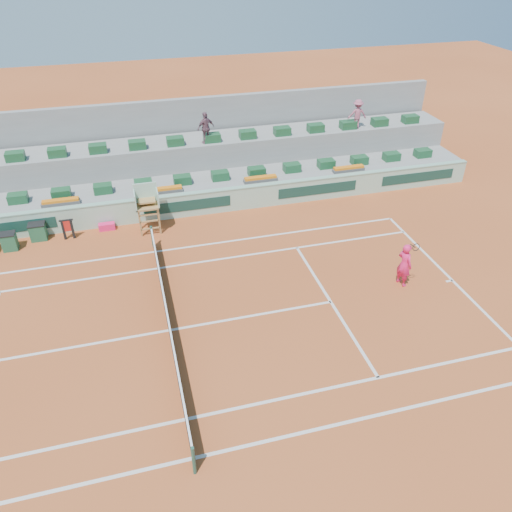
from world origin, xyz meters
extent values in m
plane|color=#9B431E|center=(0.00, 0.00, 0.00)|extent=(90.00, 90.00, 0.00)
cube|color=gray|center=(0.00, 10.70, 0.60)|extent=(36.00, 4.00, 1.20)
cube|color=gray|center=(0.00, 12.30, 1.30)|extent=(36.00, 2.40, 2.60)
cube|color=gray|center=(0.00, 13.90, 2.20)|extent=(36.00, 0.40, 4.40)
cube|color=#F52065|center=(-2.04, 8.11, 0.17)|extent=(0.77, 0.34, 0.34)
imported|color=#6E4958|center=(3.67, 11.54, 3.45)|extent=(1.07, 0.73, 1.69)
imported|color=#A45267|center=(12.49, 11.65, 3.43)|extent=(1.15, 0.77, 1.65)
cube|color=silver|center=(11.88, 0.00, 0.01)|extent=(0.12, 10.97, 0.01)
cube|color=silver|center=(0.00, -5.49, 0.01)|extent=(23.77, 0.12, 0.01)
cube|color=silver|center=(0.00, 5.49, 0.01)|extent=(23.77, 0.12, 0.01)
cube|color=silver|center=(0.00, -4.12, 0.01)|extent=(23.77, 0.12, 0.01)
cube|color=silver|center=(0.00, 4.12, 0.01)|extent=(23.77, 0.12, 0.01)
cube|color=silver|center=(6.40, 0.00, 0.01)|extent=(0.12, 8.23, 0.01)
cube|color=silver|center=(0.00, 0.00, 0.01)|extent=(12.80, 0.12, 0.01)
cube|color=silver|center=(11.73, 0.00, 0.01)|extent=(0.30, 0.12, 0.01)
cube|color=black|center=(0.00, 0.00, 0.46)|extent=(0.03, 11.87, 0.92)
cube|color=white|center=(0.00, 0.00, 0.95)|extent=(0.06, 11.87, 0.07)
cylinder|color=#204B3A|center=(0.00, -5.94, 0.55)|extent=(0.10, 0.10, 1.10)
cylinder|color=#204B3A|center=(0.00, 5.94, 0.55)|extent=(0.10, 0.10, 1.10)
cube|color=#99C1A9|center=(0.00, 8.50, 0.60)|extent=(36.00, 0.30, 1.20)
cube|color=#7EAA92|center=(0.00, 8.50, 1.23)|extent=(36.00, 0.34, 0.06)
cube|color=#153A30|center=(-6.50, 8.34, 0.65)|extent=(4.40, 0.02, 0.56)
cube|color=#153A30|center=(2.00, 8.34, 0.65)|extent=(4.40, 0.02, 0.56)
cube|color=#153A30|center=(9.00, 8.34, 0.65)|extent=(4.40, 0.02, 0.56)
cube|color=#153A30|center=(15.00, 8.34, 0.65)|extent=(4.40, 0.02, 0.56)
cube|color=olive|center=(-0.45, 7.05, 0.68)|extent=(0.08, 0.08, 1.35)
cube|color=olive|center=(0.45, 7.05, 0.68)|extent=(0.08, 0.08, 1.35)
cube|color=olive|center=(-0.45, 7.75, 0.68)|extent=(0.08, 0.08, 1.35)
cube|color=olive|center=(0.45, 7.75, 0.68)|extent=(0.08, 0.08, 1.35)
cube|color=olive|center=(0.00, 7.40, 1.39)|extent=(1.10, 0.90, 0.08)
cube|color=#99C1A9|center=(0.00, 7.78, 1.90)|extent=(1.10, 0.08, 1.00)
cube|color=#99C1A9|center=(-0.52, 7.40, 1.75)|extent=(0.06, 0.90, 0.80)
cube|color=#99C1A9|center=(0.52, 7.40, 1.75)|extent=(0.06, 0.90, 0.80)
cube|color=olive|center=(0.00, 7.50, 1.63)|extent=(0.80, 0.60, 0.08)
cube|color=olive|center=(0.00, 7.05, 0.35)|extent=(0.90, 0.08, 0.06)
cube|color=olive|center=(0.00, 7.05, 0.75)|extent=(0.90, 0.08, 0.06)
cube|color=olive|center=(0.00, 7.05, 1.10)|extent=(0.90, 0.08, 0.06)
cube|color=#194B29|center=(-6.00, 9.80, 1.42)|extent=(0.90, 0.60, 0.44)
cube|color=#194B29|center=(-4.00, 9.80, 1.42)|extent=(0.90, 0.60, 0.44)
cube|color=#194B29|center=(-2.00, 9.80, 1.42)|extent=(0.90, 0.60, 0.44)
cube|color=#194B29|center=(0.00, 9.80, 1.42)|extent=(0.90, 0.60, 0.44)
cube|color=#194B29|center=(2.00, 9.80, 1.42)|extent=(0.90, 0.60, 0.44)
cube|color=#194B29|center=(4.00, 9.80, 1.42)|extent=(0.90, 0.60, 0.44)
cube|color=#194B29|center=(6.00, 9.80, 1.42)|extent=(0.90, 0.60, 0.44)
cube|color=#194B29|center=(8.00, 9.80, 1.42)|extent=(0.90, 0.60, 0.44)
cube|color=#194B29|center=(10.00, 9.80, 1.42)|extent=(0.90, 0.60, 0.44)
cube|color=#194B29|center=(12.00, 9.80, 1.42)|extent=(0.90, 0.60, 0.44)
cube|color=#194B29|center=(14.00, 9.80, 1.42)|extent=(0.90, 0.60, 0.44)
cube|color=#194B29|center=(16.00, 9.80, 1.42)|extent=(0.90, 0.60, 0.44)
cube|color=#194B29|center=(-6.00, 11.70, 2.82)|extent=(0.90, 0.60, 0.44)
cube|color=#194B29|center=(-4.00, 11.70, 2.82)|extent=(0.90, 0.60, 0.44)
cube|color=#194B29|center=(-2.00, 11.70, 2.82)|extent=(0.90, 0.60, 0.44)
cube|color=#194B29|center=(0.00, 11.70, 2.82)|extent=(0.90, 0.60, 0.44)
cube|color=#194B29|center=(2.00, 11.70, 2.82)|extent=(0.90, 0.60, 0.44)
cube|color=#194B29|center=(4.00, 11.70, 2.82)|extent=(0.90, 0.60, 0.44)
cube|color=#194B29|center=(6.00, 11.70, 2.82)|extent=(0.90, 0.60, 0.44)
cube|color=#194B29|center=(8.00, 11.70, 2.82)|extent=(0.90, 0.60, 0.44)
cube|color=#194B29|center=(10.00, 11.70, 2.82)|extent=(0.90, 0.60, 0.44)
cube|color=#194B29|center=(12.00, 11.70, 2.82)|extent=(0.90, 0.60, 0.44)
cube|color=#194B29|center=(14.00, 11.70, 2.82)|extent=(0.90, 0.60, 0.44)
cube|color=#194B29|center=(16.00, 11.70, 2.82)|extent=(0.90, 0.60, 0.44)
cube|color=#4C4C4C|center=(-4.00, 9.00, 1.28)|extent=(1.80, 0.36, 0.16)
cube|color=orange|center=(-4.00, 9.00, 1.42)|extent=(1.70, 0.32, 0.12)
cube|color=#4C4C4C|center=(1.00, 9.00, 1.28)|extent=(1.80, 0.36, 0.16)
cube|color=orange|center=(1.00, 9.00, 1.42)|extent=(1.70, 0.32, 0.12)
cube|color=#4C4C4C|center=(6.00, 9.00, 1.28)|extent=(1.80, 0.36, 0.16)
cube|color=orange|center=(6.00, 9.00, 1.42)|extent=(1.70, 0.32, 0.12)
cube|color=#4C4C4C|center=(11.00, 9.00, 1.28)|extent=(1.80, 0.36, 0.16)
cube|color=orange|center=(11.00, 9.00, 1.42)|extent=(1.70, 0.32, 0.12)
cube|color=#1B5336|center=(-5.16, 8.05, 0.40)|extent=(0.72, 0.62, 0.80)
cube|color=black|center=(-5.16, 8.05, 0.82)|extent=(0.76, 0.66, 0.04)
cube|color=#1B5336|center=(-6.34, 7.43, 0.40)|extent=(0.64, 0.54, 0.80)
cube|color=black|center=(-6.34, 7.43, 0.82)|extent=(0.67, 0.58, 0.04)
cube|color=black|center=(-3.98, 7.71, 0.50)|extent=(0.11, 0.11, 1.00)
cube|color=black|center=(-3.58, 7.71, 0.50)|extent=(0.11, 0.11, 1.00)
cube|color=black|center=(-3.78, 7.71, 1.00)|extent=(0.63, 0.08, 0.06)
cube|color=red|center=(-3.78, 7.69, 0.70)|extent=(0.46, 0.04, 0.56)
imported|color=#F52065|center=(9.68, 0.38, 0.96)|extent=(0.64, 0.81, 1.92)
cylinder|color=black|center=(9.68, 0.08, 2.05)|extent=(0.03, 0.35, 0.09)
torus|color=black|center=(9.68, -0.14, 2.12)|extent=(0.31, 0.08, 0.31)
camera|label=1|loc=(-0.49, -14.13, 12.48)|focal=35.00mm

